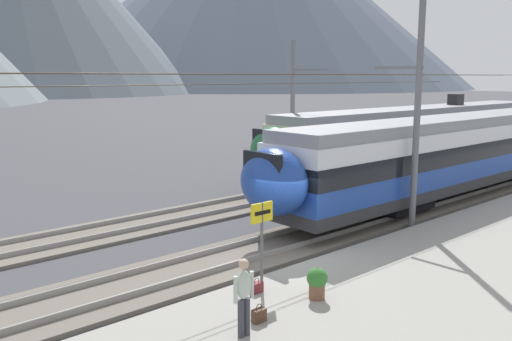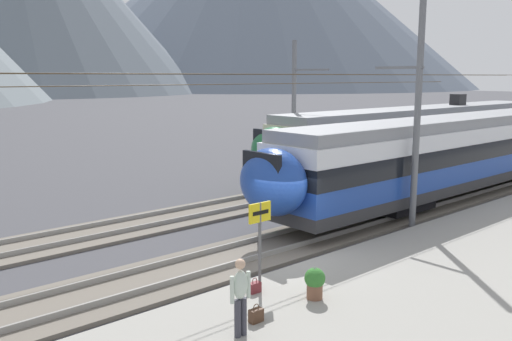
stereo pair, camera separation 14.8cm
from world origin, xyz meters
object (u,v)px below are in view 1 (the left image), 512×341
object	(u,v)px
catenary_mast_mid	(415,114)
platform_sign	(262,226)
potted_plant_platform_edge	(317,281)
passenger_walking	(244,293)
catenary_mast_far_side	(295,109)
train_far_track	(418,134)
handbag_beside_passenger	(259,315)
handbag_near_sign	(257,287)
train_near_platform	(501,143)

from	to	relation	value
catenary_mast_mid	platform_sign	size ratio (longest dim) A/B	17.60
catenary_mast_mid	platform_sign	bearing A→B (deg)	-172.49
platform_sign	potted_plant_platform_edge	bearing A→B (deg)	-69.90
catenary_mast_mid	potted_plant_platform_edge	xyz separation A→B (m)	(-8.05, -2.56, -3.57)
platform_sign	passenger_walking	size ratio (longest dim) A/B	1.33
catenary_mast_far_side	potted_plant_platform_edge	bearing A→B (deg)	-133.67
train_far_track	potted_plant_platform_edge	distance (m)	22.04
catenary_mast_far_side	handbag_beside_passenger	world-z (taller)	catenary_mast_far_side
handbag_beside_passenger	handbag_near_sign	world-z (taller)	handbag_beside_passenger
passenger_walking	platform_sign	bearing A→B (deg)	39.78
platform_sign	potted_plant_platform_edge	size ratio (longest dim) A/B	2.87
passenger_walking	handbag_beside_passenger	bearing A→B (deg)	22.22
passenger_walking	train_near_platform	bearing A→B (deg)	11.75
catenary_mast_far_side	platform_sign	distance (m)	15.58
catenary_mast_far_side	potted_plant_platform_edge	size ratio (longest dim) A/B	50.48
passenger_walking	potted_plant_platform_edge	world-z (taller)	passenger_walking
platform_sign	handbag_near_sign	distance (m)	1.55
potted_plant_platform_edge	catenary_mast_mid	bearing A→B (deg)	17.66
train_far_track	handbag_beside_passenger	bearing A→B (deg)	-156.18
catenary_mast_mid	catenary_mast_far_side	xyz separation A→B (m)	(3.04, 9.06, -0.34)
handbag_beside_passenger	handbag_near_sign	size ratio (longest dim) A/B	1.10
handbag_beside_passenger	train_near_platform	bearing A→B (deg)	11.40
catenary_mast_far_side	handbag_near_sign	world-z (taller)	catenary_mast_far_side
train_near_platform	passenger_walking	distance (m)	22.17
train_near_platform	catenary_mast_far_side	distance (m)	11.03
train_far_track	potted_plant_platform_edge	world-z (taller)	train_far_track
train_far_track	catenary_mast_far_side	size ratio (longest dim) A/B	0.66
handbag_beside_passenger	passenger_walking	bearing A→B (deg)	-157.78
train_near_platform	train_far_track	size ratio (longest dim) A/B	1.34
catenary_mast_far_side	handbag_beside_passenger	size ratio (longest dim) A/B	91.73
handbag_beside_passenger	potted_plant_platform_edge	xyz separation A→B (m)	(1.93, 0.02, 0.29)
catenary_mast_far_side	handbag_near_sign	bearing A→B (deg)	-139.06
potted_plant_platform_edge	handbag_near_sign	bearing A→B (deg)	124.51
train_far_track	handbag_near_sign	distance (m)	22.35
catenary_mast_mid	platform_sign	world-z (taller)	catenary_mast_mid
passenger_walking	handbag_beside_passenger	world-z (taller)	passenger_walking
handbag_beside_passenger	train_far_track	bearing A→B (deg)	23.82
platform_sign	catenary_mast_far_side	bearing A→B (deg)	41.25
catenary_mast_mid	train_far_track	bearing A→B (deg)	30.81
train_far_track	platform_sign	world-z (taller)	train_far_track
potted_plant_platform_edge	platform_sign	bearing A→B (deg)	110.10
catenary_mast_far_side	platform_sign	xyz separation A→B (m)	(-11.62, -10.19, -2.03)
catenary_mast_far_side	handbag_beside_passenger	distance (m)	17.82
platform_sign	handbag_beside_passenger	size ratio (longest dim) A/B	5.21
catenary_mast_mid	handbag_beside_passenger	xyz separation A→B (m)	(-9.99, -2.59, -3.86)
handbag_near_sign	train_far_track	bearing A→B (deg)	21.93
train_far_track	platform_sign	bearing A→B (deg)	-158.19
train_near_platform	catenary_mast_mid	xyz separation A→B (m)	(-11.02, -1.65, 2.09)
handbag_near_sign	potted_plant_platform_edge	size ratio (longest dim) A/B	0.50
platform_sign	handbag_beside_passenger	bearing A→B (deg)	-134.00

